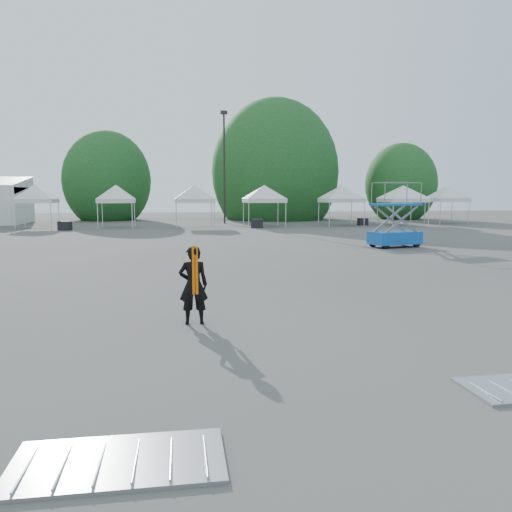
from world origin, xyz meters
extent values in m
plane|color=#474442|center=(0.00, 0.00, 0.00)|extent=(120.00, 120.00, 0.00)
cylinder|color=black|center=(3.00, 32.00, 4.75)|extent=(0.16, 0.16, 9.50)
cube|color=black|center=(3.00, 32.00, 9.65)|extent=(0.60, 0.25, 0.30)
cylinder|color=#382314|center=(-8.00, 40.00, 1.14)|extent=(0.36, 0.36, 2.27)
ellipsoid|color=#18491B|center=(-8.00, 40.00, 3.94)|extent=(4.16, 4.16, 4.78)
cylinder|color=#382314|center=(9.00, 39.00, 1.40)|extent=(0.36, 0.36, 2.80)
ellipsoid|color=#18491B|center=(9.00, 39.00, 4.85)|extent=(5.12, 5.12, 5.89)
cylinder|color=#382314|center=(22.00, 37.00, 1.05)|extent=(0.36, 0.36, 2.10)
ellipsoid|color=#18491B|center=(22.00, 37.00, 3.64)|extent=(3.84, 3.84, 4.42)
cylinder|color=silver|center=(-13.12, 27.01, 1.00)|extent=(0.06, 0.06, 2.00)
cylinder|color=silver|center=(-10.55, 27.01, 1.00)|extent=(0.06, 0.06, 2.00)
cylinder|color=silver|center=(-13.12, 29.58, 1.00)|extent=(0.06, 0.06, 2.00)
cylinder|color=silver|center=(-10.55, 29.58, 1.00)|extent=(0.06, 0.06, 2.00)
cube|color=silver|center=(-11.83, 28.29, 2.08)|extent=(2.77, 2.77, 0.30)
pyramid|color=silver|center=(-11.83, 28.29, 3.33)|extent=(3.92, 3.92, 1.10)
cylinder|color=silver|center=(-7.13, 26.61, 1.00)|extent=(0.06, 0.06, 2.00)
cylinder|color=silver|center=(-4.61, 26.61, 1.00)|extent=(0.06, 0.06, 2.00)
cylinder|color=silver|center=(-7.13, 29.13, 1.00)|extent=(0.06, 0.06, 2.00)
cylinder|color=silver|center=(-4.61, 29.13, 1.00)|extent=(0.06, 0.06, 2.00)
cube|color=silver|center=(-5.87, 27.87, 2.08)|extent=(2.73, 2.73, 0.30)
pyramid|color=silver|center=(-5.87, 27.87, 3.33)|extent=(3.86, 3.86, 1.10)
cylinder|color=silver|center=(-1.29, 25.63, 1.00)|extent=(0.06, 0.06, 2.00)
cylinder|color=silver|center=(1.54, 25.63, 1.00)|extent=(0.06, 0.06, 2.00)
cylinder|color=silver|center=(-1.29, 28.46, 1.00)|extent=(0.06, 0.06, 2.00)
cylinder|color=silver|center=(1.54, 28.46, 1.00)|extent=(0.06, 0.06, 2.00)
cube|color=silver|center=(0.13, 27.04, 2.08)|extent=(3.03, 3.03, 0.30)
pyramid|color=silver|center=(0.13, 27.04, 3.33)|extent=(4.29, 4.29, 1.10)
cylinder|color=silver|center=(4.23, 25.82, 1.00)|extent=(0.06, 0.06, 2.00)
cylinder|color=silver|center=(7.17, 25.82, 1.00)|extent=(0.06, 0.06, 2.00)
cylinder|color=silver|center=(4.23, 28.76, 1.00)|extent=(0.06, 0.06, 2.00)
cylinder|color=silver|center=(7.17, 28.76, 1.00)|extent=(0.06, 0.06, 2.00)
cube|color=silver|center=(5.70, 27.29, 2.08)|extent=(3.13, 3.13, 0.30)
pyramid|color=silver|center=(5.70, 27.29, 3.33)|extent=(4.43, 4.43, 1.10)
cylinder|color=silver|center=(10.76, 25.98, 1.00)|extent=(0.06, 0.06, 2.00)
cylinder|color=silver|center=(13.70, 25.98, 1.00)|extent=(0.06, 0.06, 2.00)
cylinder|color=silver|center=(10.76, 28.92, 1.00)|extent=(0.06, 0.06, 2.00)
cylinder|color=silver|center=(13.70, 28.92, 1.00)|extent=(0.06, 0.06, 2.00)
cube|color=silver|center=(12.23, 27.45, 2.08)|extent=(3.14, 3.14, 0.30)
pyramid|color=silver|center=(12.23, 27.45, 3.33)|extent=(4.44, 4.44, 1.10)
cylinder|color=silver|center=(16.05, 25.75, 1.00)|extent=(0.06, 0.06, 2.00)
cylinder|color=silver|center=(19.16, 25.75, 1.00)|extent=(0.06, 0.06, 2.00)
cylinder|color=silver|center=(16.05, 28.86, 1.00)|extent=(0.06, 0.06, 2.00)
cylinder|color=silver|center=(19.16, 28.86, 1.00)|extent=(0.06, 0.06, 2.00)
cube|color=silver|center=(17.60, 27.30, 2.08)|extent=(3.31, 3.31, 0.30)
pyramid|color=silver|center=(17.60, 27.30, 3.33)|extent=(4.68, 4.68, 1.10)
cylinder|color=silver|center=(21.19, 27.51, 1.00)|extent=(0.06, 0.06, 2.00)
cylinder|color=silver|center=(23.88, 27.51, 1.00)|extent=(0.06, 0.06, 2.00)
cylinder|color=silver|center=(21.19, 30.20, 1.00)|extent=(0.06, 0.06, 2.00)
cylinder|color=silver|center=(23.88, 30.20, 1.00)|extent=(0.06, 0.06, 2.00)
cube|color=silver|center=(22.54, 28.85, 2.08)|extent=(2.89, 2.89, 0.30)
pyramid|color=silver|center=(22.54, 28.85, 3.33)|extent=(4.09, 4.09, 1.10)
imported|color=black|center=(-1.19, -2.35, 0.80)|extent=(0.59, 0.39, 1.61)
cube|color=#EA5E04|center=(-1.19, -2.51, 1.12)|extent=(0.13, 0.02, 0.96)
cube|color=#0C3FA6|center=(9.28, 10.83, 0.46)|extent=(2.69, 1.78, 0.62)
cube|color=#0C3FA6|center=(9.28, 10.83, 2.11)|extent=(2.58, 1.71, 0.10)
cylinder|color=black|center=(8.50, 10.11, 0.19)|extent=(0.40, 0.24, 0.37)
cylinder|color=black|center=(10.31, 10.55, 0.19)|extent=(0.40, 0.24, 0.37)
cylinder|color=black|center=(8.26, 11.11, 0.19)|extent=(0.40, 0.24, 0.37)
cylinder|color=black|center=(10.06, 11.55, 0.19)|extent=(0.40, 0.24, 0.37)
cube|color=#A8AAB0|center=(-2.14, -7.58, 0.02)|extent=(2.08, 1.06, 0.05)
cube|color=black|center=(-9.29, 25.50, 0.33)|extent=(0.95, 0.80, 0.66)
cube|color=black|center=(4.87, 25.78, 0.34)|extent=(1.02, 0.87, 0.69)
cube|color=black|center=(14.16, 27.44, 0.30)|extent=(0.78, 0.62, 0.60)
camera|label=1|loc=(-1.57, -12.34, 2.63)|focal=35.00mm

